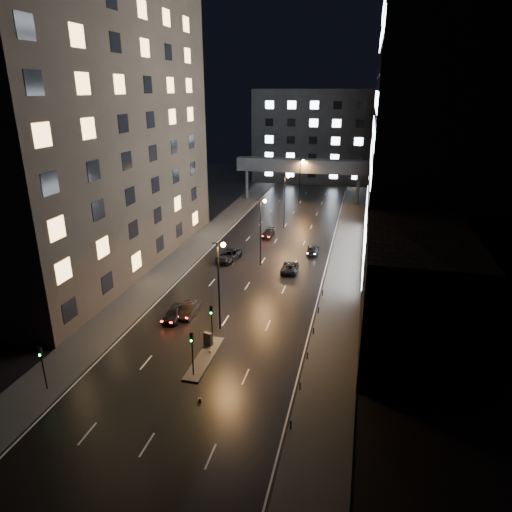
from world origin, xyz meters
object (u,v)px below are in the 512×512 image
(car_away_a, at_px, (174,313))
(car_away_b, at_px, (189,309))
(car_away_c, at_px, (229,255))
(car_away_d, at_px, (268,233))
(car_toward_a, at_px, (290,267))
(car_toward_b, at_px, (313,250))
(utility_cabinet, at_px, (208,339))

(car_away_a, bearing_deg, car_away_b, 43.15)
(car_away_a, xyz_separation_m, car_away_c, (0.59, 19.92, 0.05))
(car_away_a, distance_m, car_away_d, 33.21)
(car_away_a, relative_size, car_away_d, 0.98)
(car_away_c, relative_size, car_toward_a, 1.18)
(car_toward_b, bearing_deg, car_away_d, -40.88)
(car_away_c, xyz_separation_m, utility_cabinet, (5.16, -24.55, 0.05))
(car_away_a, bearing_deg, car_away_c, 83.76)
(car_away_b, xyz_separation_m, car_away_c, (-0.69, 18.51, 0.07))
(car_away_d, xyz_separation_m, car_toward_a, (6.47, -15.31, 0.02))
(car_away_a, height_order, utility_cabinet, utility_cabinet)
(car_away_a, xyz_separation_m, car_away_d, (4.10, 32.96, -0.09))
(car_toward_a, distance_m, utility_cabinet, 22.79)
(car_away_a, distance_m, utility_cabinet, 7.39)
(car_away_a, xyz_separation_m, car_toward_a, (10.57, 17.65, -0.07))
(car_away_a, bearing_deg, car_away_d, 78.37)
(car_toward_a, distance_m, car_toward_b, 8.69)
(car_away_c, relative_size, utility_cabinet, 4.13)
(car_away_b, height_order, car_away_c, car_away_c)
(car_away_d, relative_size, car_toward_b, 0.98)
(utility_cabinet, bearing_deg, car_away_c, 119.10)
(car_away_c, distance_m, utility_cabinet, 25.09)
(car_toward_b, height_order, utility_cabinet, utility_cabinet)
(car_away_b, height_order, utility_cabinet, utility_cabinet)
(car_away_d, height_order, utility_cabinet, utility_cabinet)
(car_toward_b, distance_m, utility_cabinet, 31.47)
(car_away_d, bearing_deg, car_toward_a, -67.25)
(car_toward_b, xyz_separation_m, utility_cabinet, (-7.16, -30.64, 0.18))
(car_away_c, bearing_deg, car_away_a, -84.43)
(car_away_a, height_order, car_toward_b, car_away_a)
(car_away_c, bearing_deg, car_away_b, -80.59)
(car_away_a, xyz_separation_m, car_away_b, (1.28, 1.41, -0.02))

